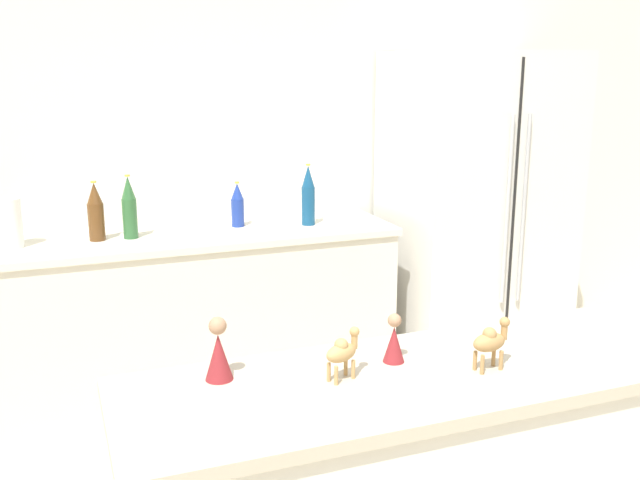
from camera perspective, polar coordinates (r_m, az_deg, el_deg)
The scene contains 12 objects.
wall_back at distance 3.90m, azimuth -7.48°, elevation 7.36°, with size 8.00×0.06×2.55m.
back_counter at distance 3.71m, azimuth -11.17°, elevation -6.23°, with size 2.18×0.63×0.90m.
refrigerator at distance 4.12m, azimuth 12.27°, elevation 2.07°, with size 0.93×0.74×1.78m.
paper_towel_roll at distance 3.50m, azimuth -23.62°, elevation 1.24°, with size 0.11×0.11×0.23m.
back_bottle_0 at distance 3.66m, azimuth -6.61°, elevation 2.78°, with size 0.07×0.07×0.23m.
back_bottle_1 at distance 3.50m, azimuth -17.51°, elevation 2.13°, with size 0.08×0.08×0.28m.
back_bottle_2 at distance 3.67m, azimuth -0.95°, elevation 3.55°, with size 0.07×0.07×0.32m.
back_bottle_3 at distance 3.50m, azimuth -15.01°, elevation 2.48°, with size 0.07×0.07×0.31m.
camel_figurine at distance 1.93m, azimuth 13.49°, elevation -7.84°, with size 0.11×0.06×0.14m.
camel_figurine_second at distance 1.83m, azimuth 1.81°, elevation -8.88°, with size 0.11×0.08×0.13m.
wise_man_figurine_crimson at distance 1.95m, azimuth 5.94°, elevation -8.05°, with size 0.06×0.06×0.14m.
wise_man_figurine_purple at distance 1.85m, azimuth -8.12°, elevation -8.93°, with size 0.07×0.07×0.17m.
Camera 1 is at (-0.90, -1.05, 1.70)m, focal length 40.00 mm.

